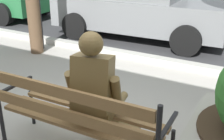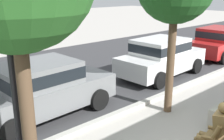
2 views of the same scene
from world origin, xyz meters
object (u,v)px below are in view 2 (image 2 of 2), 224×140
lamp_post (9,43)px  parked_car_red (219,41)px  bronze_statue_seated (213,132)px  parked_car_grey (41,87)px  parked_car_white (161,56)px

lamp_post → parked_car_red: bearing=9.0°
bronze_statue_seated → parked_car_red: size_ratio=0.33×
parked_car_grey → parked_car_red: 10.31m
bronze_statue_seated → lamp_post: size_ratio=0.35×
bronze_statue_seated → parked_car_red: bearing=26.0°
parked_car_grey → lamp_post: bearing=-128.0°
parked_car_white → parked_car_red: (4.91, 0.00, 0.00)m
parked_car_grey → parked_car_red: size_ratio=1.00×
parked_car_grey → bronze_statue_seated: bearing=-70.4°
bronze_statue_seated → parked_car_white: 5.78m
parked_car_red → lamp_post: (-11.77, -1.87, 1.71)m
bronze_statue_seated → parked_car_grey: 4.56m
bronze_statue_seated → parked_car_white: (3.87, 4.29, 0.17)m
lamp_post → parked_car_white: bearing=15.3°
parked_car_grey → lamp_post: lamp_post is taller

